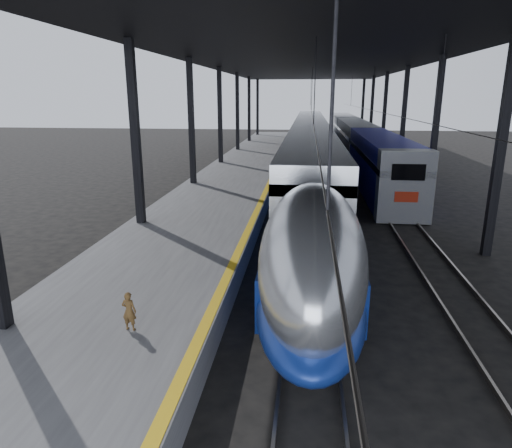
# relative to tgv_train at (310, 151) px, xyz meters

# --- Properties ---
(ground) EXTENTS (160.00, 160.00, 0.00)m
(ground) POSITION_rel_tgv_train_xyz_m (-2.00, -25.06, -2.06)
(ground) COLOR black
(ground) RESTS_ON ground
(platform) EXTENTS (6.00, 80.00, 1.00)m
(platform) POSITION_rel_tgv_train_xyz_m (-5.50, -5.06, -1.56)
(platform) COLOR #4C4C4F
(platform) RESTS_ON ground
(yellow_strip) EXTENTS (0.30, 80.00, 0.01)m
(yellow_strip) POSITION_rel_tgv_train_xyz_m (-2.70, -5.06, -1.06)
(yellow_strip) COLOR gold
(yellow_strip) RESTS_ON platform
(rails) EXTENTS (6.52, 80.00, 0.16)m
(rails) POSITION_rel_tgv_train_xyz_m (2.50, -5.06, -1.98)
(rails) COLOR slate
(rails) RESTS_ON ground
(canopy) EXTENTS (18.00, 75.00, 9.47)m
(canopy) POSITION_rel_tgv_train_xyz_m (-0.10, -5.06, 7.05)
(canopy) COLOR black
(canopy) RESTS_ON ground
(tgv_train) EXTENTS (3.08, 65.20, 4.41)m
(tgv_train) POSITION_rel_tgv_train_xyz_m (0.00, 0.00, 0.00)
(tgv_train) COLOR #B5B8BC
(tgv_train) RESTS_ON ground
(second_train) EXTENTS (2.86, 56.05, 3.94)m
(second_train) POSITION_rel_tgv_train_xyz_m (5.00, 11.63, -0.07)
(second_train) COLOR navy
(second_train) RESTS_ON ground
(child) EXTENTS (0.39, 0.28, 1.02)m
(child) POSITION_rel_tgv_train_xyz_m (-4.52, -29.87, -0.55)
(child) COLOR #4E371A
(child) RESTS_ON platform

